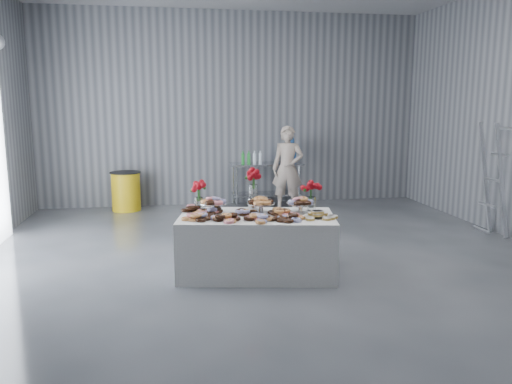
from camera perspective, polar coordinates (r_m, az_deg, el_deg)
The scene contains 17 objects.
ground at distance 6.51m, azimuth 2.38°, elevation -8.86°, with size 9.00×9.00×0.00m, color #3B3D43.
room_walls at distance 6.20m, azimuth -0.13°, elevation 14.94°, with size 8.04×9.04×4.02m.
display_table at distance 6.26m, azimuth 0.09°, elevation -6.04°, with size 1.90×1.00×0.75m, color white.
prep_table at distance 10.42m, azimuth 1.15°, elevation 1.80°, with size 1.50×0.60×0.90m.
donut_mounds at distance 6.11m, azimuth 0.17°, elevation -2.38°, with size 1.80×0.80×0.09m, color #DA9A4F, non-canonical shape.
cake_stand_left at distance 6.32m, azimuth -4.88°, elevation -1.13°, with size 0.36×0.36×0.17m.
cake_stand_mid at distance 6.29m, azimuth 0.57°, elevation -1.15°, with size 0.36×0.36×0.17m.
cake_stand_right at distance 6.30m, azimuth 5.12°, elevation -1.15°, with size 0.36×0.36×0.17m.
danish_pile at distance 6.05m, azimuth 7.21°, elevation -2.50°, with size 0.48×0.48×0.11m, color white, non-canonical shape.
bouquet_left at distance 6.41m, azimuth -6.59°, elevation 0.43°, with size 0.26×0.26×0.42m.
bouquet_right at distance 6.44m, azimuth 6.38°, elevation 0.47°, with size 0.26×0.26×0.42m.
bouquet_center at distance 6.44m, azimuth -0.31°, elevation 1.29°, with size 0.26×0.26×0.57m.
water_jug at distance 10.46m, azimuth 3.86°, elevation 4.74°, with size 0.28×0.28×0.55m.
drink_bottles at distance 10.21m, azimuth -0.50°, elevation 3.99°, with size 0.54×0.08×0.27m, color #268C33, non-canonical shape.
person at distance 9.90m, azimuth 3.64°, elevation 2.68°, with size 0.62×0.40×1.69m, color #CC8C93.
trash_barrel at distance 10.31m, azimuth -14.63°, elevation 0.10°, with size 0.61×0.61×0.78m.
stepladder at distance 8.79m, azimuth 25.49°, elevation 1.28°, with size 0.24×0.46×1.84m, color silver, non-canonical shape.
Camera 1 is at (-1.30, -6.02, 2.11)m, focal length 35.00 mm.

